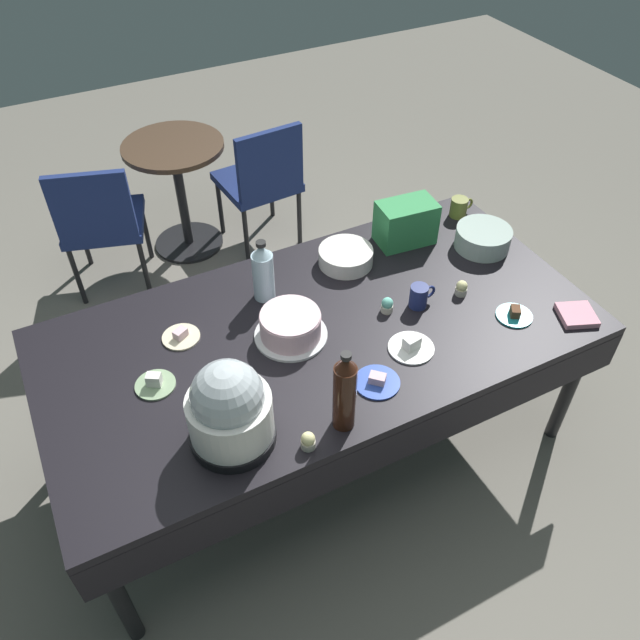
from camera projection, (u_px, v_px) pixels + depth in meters
name	position (u px, v px, depth m)	size (l,w,h in m)	color
ground	(320.00, 441.00, 3.05)	(9.00, 9.00, 0.00)	slate
potluck_table	(320.00, 340.00, 2.57)	(2.20, 1.10, 0.75)	black
frosted_layer_cake	(291.00, 326.00, 2.46)	(0.29, 0.29, 0.12)	silver
slow_cooker	(229.00, 409.00, 2.04)	(0.29, 0.29, 0.34)	black
glass_salad_bowl	(483.00, 238.00, 2.90)	(0.25, 0.25, 0.10)	#B2C6BC
ceramic_snack_bowl	(346.00, 257.00, 2.81)	(0.24, 0.24, 0.07)	silver
dessert_plate_cream	(181.00, 336.00, 2.49)	(0.15, 0.15, 0.04)	beige
dessert_plate_cobalt	(377.00, 381.00, 2.32)	(0.17, 0.17, 0.04)	#2D4CB2
dessert_plate_teal	(514.00, 314.00, 2.58)	(0.15, 0.15, 0.04)	teal
dessert_plate_sage	(155.00, 383.00, 2.31)	(0.15, 0.15, 0.06)	#8CA87F
dessert_plate_white	(411.00, 346.00, 2.44)	(0.18, 0.18, 0.06)	white
cupcake_rose	(308.00, 441.00, 2.10)	(0.05, 0.05, 0.07)	beige
cupcake_mint	(387.00, 305.00, 2.59)	(0.05, 0.05, 0.07)	beige
cupcake_vanilla	(462.00, 288.00, 2.67)	(0.05, 0.05, 0.07)	beige
soda_bottle_cola	(345.00, 393.00, 2.08)	(0.08, 0.08, 0.35)	#33190F
soda_bottle_water	(263.00, 272.00, 2.59)	(0.09, 0.09, 0.28)	silver
coffee_mug_olive	(459.00, 207.00, 3.08)	(0.12, 0.08, 0.09)	olive
coffee_mug_navy	(419.00, 296.00, 2.60)	(0.12, 0.08, 0.10)	navy
soda_carton	(406.00, 223.00, 2.89)	(0.26, 0.16, 0.20)	#338C4C
paper_napkin_stack	(577.00, 315.00, 2.57)	(0.14, 0.14, 0.02)	pink
maroon_chair_left	(101.00, 219.00, 3.54)	(0.55, 0.55, 0.85)	navy
maroon_chair_right	(262.00, 178.00, 3.86)	(0.47, 0.47, 0.85)	navy
round_cafe_table	(178.00, 177.00, 3.85)	(0.60, 0.60, 0.72)	#473323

